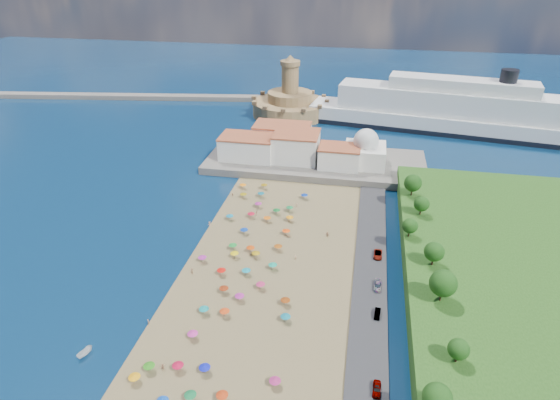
# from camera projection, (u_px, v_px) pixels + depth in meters

# --- Properties ---
(ground) EXTENTS (700.00, 700.00, 0.00)m
(ground) POSITION_uv_depth(u_px,v_px,m) (250.00, 263.00, 134.47)
(ground) COLOR #071938
(ground) RESTS_ON ground
(terrace) EXTENTS (90.00, 36.00, 3.00)m
(terrace) POSITION_uv_depth(u_px,v_px,m) (315.00, 162.00, 195.46)
(terrace) COLOR #59544C
(terrace) RESTS_ON ground
(jetty) EXTENTS (18.00, 70.00, 2.40)m
(jetty) POSITION_uv_depth(u_px,v_px,m) (280.00, 132.00, 229.60)
(jetty) COLOR #59544C
(jetty) RESTS_ON ground
(breakwater) EXTENTS (199.03, 34.77, 2.60)m
(breakwater) POSITION_uv_depth(u_px,v_px,m) (136.00, 97.00, 284.74)
(breakwater) COLOR #59544C
(breakwater) RESTS_ON ground
(waterfront_buildings) EXTENTS (57.00, 29.00, 11.00)m
(waterfront_buildings) POSITION_uv_depth(u_px,v_px,m) (285.00, 145.00, 195.18)
(waterfront_buildings) COLOR silver
(waterfront_buildings) RESTS_ON terrace
(domed_building) EXTENTS (16.00, 16.00, 15.00)m
(domed_building) POSITION_uv_depth(u_px,v_px,m) (365.00, 151.00, 186.93)
(domed_building) COLOR silver
(domed_building) RESTS_ON terrace
(fortress) EXTENTS (40.00, 40.00, 32.40)m
(fortress) POSITION_uv_depth(u_px,v_px,m) (290.00, 104.00, 253.06)
(fortress) COLOR #A77E53
(fortress) RESTS_ON ground
(cruise_ship) EXTENTS (147.86, 43.47, 31.96)m
(cruise_ship) POSITION_uv_depth(u_px,v_px,m) (457.00, 113.00, 229.11)
(cruise_ship) COLOR black
(cruise_ship) RESTS_ON ground
(beach_parasols) EXTENTS (32.18, 116.68, 2.20)m
(beach_parasols) POSITION_uv_depth(u_px,v_px,m) (238.00, 277.00, 125.24)
(beach_parasols) COLOR gray
(beach_parasols) RESTS_ON beach
(beachgoers) EXTENTS (39.72, 92.87, 1.87)m
(beachgoers) POSITION_uv_depth(u_px,v_px,m) (241.00, 265.00, 131.91)
(beachgoers) COLOR tan
(beachgoers) RESTS_ON beach
(moored_boats) EXTENTS (5.01, 25.01, 1.56)m
(moored_boats) POSITION_uv_depth(u_px,v_px,m) (61.00, 392.00, 94.23)
(moored_boats) COLOR white
(moored_boats) RESTS_ON ground
(parked_cars) EXTENTS (2.52, 52.96, 1.44)m
(parked_cars) POSITION_uv_depth(u_px,v_px,m) (378.00, 295.00, 119.93)
(parked_cars) COLOR gray
(parked_cars) RESTS_ON promenade
(hillside_trees) EXTENTS (13.15, 103.93, 8.27)m
(hillside_trees) POSITION_uv_depth(u_px,v_px,m) (428.00, 265.00, 116.53)
(hillside_trees) COLOR #382314
(hillside_trees) RESTS_ON hillside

